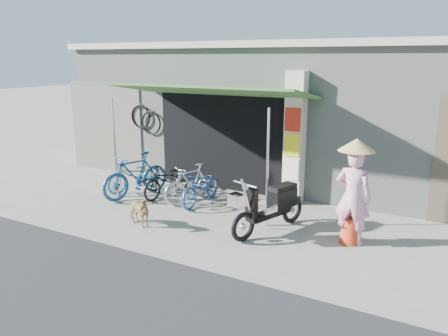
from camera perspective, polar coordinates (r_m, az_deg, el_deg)
The scene contains 13 objects.
ground at distance 8.64m, azimuth -2.03°, elevation -8.04°, with size 80.00×80.00×0.00m, color gray.
bicycle_shop at distance 12.73m, azimuth 9.72°, elevation 7.53°, with size 12.30×5.30×3.66m.
shop_pillar at distance 10.02m, azimuth 9.29°, elevation 3.84°, with size 0.42×0.44×3.00m.
awning at distance 9.89m, azimuth -1.87°, elevation 9.81°, with size 4.60×1.88×2.72m.
neighbour_left at distance 13.27m, azimuth -15.15°, elevation 5.17°, with size 2.60×0.06×2.60m, color #6B665B.
bike_teal at distance 11.20m, azimuth -11.59°, elevation -0.91°, with size 0.54×1.54×0.81m, color #186E6F.
bike_blue at distance 10.67m, azimuth -11.47°, elevation -0.94°, with size 0.50×1.78×1.07m, color navy.
bike_black at distance 10.62m, azimuth -7.38°, elevation -1.50°, with size 0.55×1.59×0.83m, color black.
bike_silver at distance 10.16m, azimuth -4.24°, elevation -1.97°, with size 0.42×1.49×0.89m, color silver.
bike_navy at distance 10.00m, azimuth -2.94°, elevation -2.49°, with size 0.53×1.53×0.80m, color navy.
street_dog at distance 8.89m, azimuth -11.25°, elevation -5.55°, with size 0.33×0.73×0.62m, color tan.
moped at distance 8.44m, azimuth 6.14°, elevation -5.00°, with size 0.86×1.89×1.11m.
nun at distance 8.06m, azimuth 16.52°, elevation -3.18°, with size 0.66×0.64×1.93m.
Camera 1 is at (4.09, -6.87, 3.27)m, focal length 35.00 mm.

